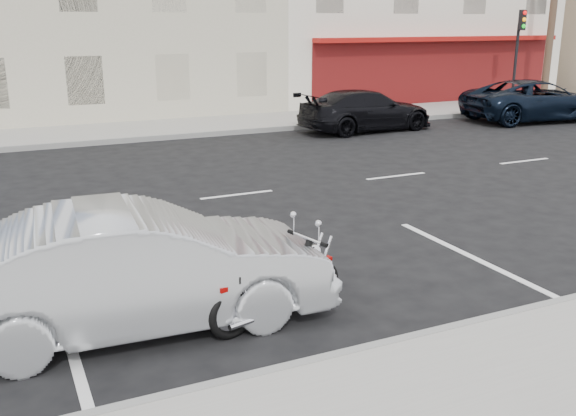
% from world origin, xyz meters
% --- Properties ---
extents(ground, '(120.00, 120.00, 0.00)m').
position_xyz_m(ground, '(0.00, 0.00, 0.00)').
color(ground, black).
rests_on(ground, ground).
extents(sidewalk_far, '(80.00, 3.40, 0.15)m').
position_xyz_m(sidewalk_far, '(-5.00, 8.70, 0.07)').
color(sidewalk_far, gray).
rests_on(sidewalk_far, ground).
extents(curb_near, '(80.00, 0.12, 0.16)m').
position_xyz_m(curb_near, '(-5.00, -7.00, 0.08)').
color(curb_near, gray).
rests_on(curb_near, ground).
extents(curb_far, '(80.00, 0.12, 0.16)m').
position_xyz_m(curb_far, '(-5.00, 7.00, 0.08)').
color(curb_far, gray).
rests_on(curb_far, ground).
extents(traffic_light, '(0.26, 0.30, 3.80)m').
position_xyz_m(traffic_light, '(13.50, 8.33, 2.56)').
color(traffic_light, black).
rests_on(traffic_light, sidewalk_far).
extents(fire_hydrant, '(0.20, 0.20, 0.72)m').
position_xyz_m(fire_hydrant, '(12.00, 8.50, 0.53)').
color(fire_hydrant, beige).
rests_on(fire_hydrant, sidewalk_far).
extents(motorcycle, '(1.94, 0.79, 0.99)m').
position_xyz_m(motorcycle, '(-2.95, -5.59, 0.45)').
color(motorcycle, black).
rests_on(motorcycle, ground).
extents(sedan_silver, '(4.57, 1.83, 1.48)m').
position_xyz_m(sedan_silver, '(-5.13, -5.20, 0.74)').
color(sedan_silver, '#ACAFB4').
rests_on(sedan_silver, ground).
extents(suv_far, '(5.60, 3.10, 1.48)m').
position_xyz_m(suv_far, '(11.54, 5.19, 0.74)').
color(suv_far, black).
rests_on(suv_far, ground).
extents(car_far, '(4.78, 2.20, 1.35)m').
position_xyz_m(car_far, '(4.77, 5.89, 0.68)').
color(car_far, black).
rests_on(car_far, ground).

